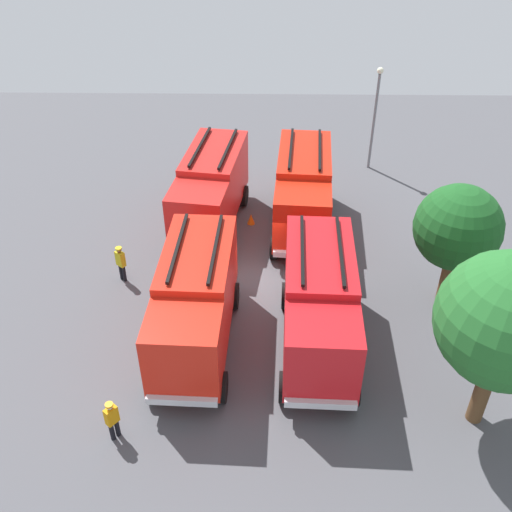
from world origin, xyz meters
TOP-DOWN VIEW (x-y plane):
  - ground_plane at (0.00, 0.00)m, footprint 45.53×45.53m
  - fire_truck_0 at (-4.47, -2.26)m, footprint 7.47×3.57m
  - fire_truck_1 at (3.83, -2.17)m, footprint 7.29×2.99m
  - fire_truck_2 at (-4.38, 2.19)m, footprint 7.36×3.18m
  - fire_truck_3 at (3.89, 2.37)m, footprint 7.29×2.98m
  - firefighter_0 at (-8.75, -3.30)m, footprint 0.44×0.28m
  - firefighter_1 at (-0.05, -5.86)m, footprint 0.45×0.48m
  - firefighter_2 at (8.19, -4.45)m, footprint 0.48×0.45m
  - tree_0 at (1.01, 7.87)m, footprint 3.44×3.44m
  - tree_1 at (7.23, 7.48)m, footprint 4.23×4.23m
  - traffic_cone_0 at (-4.70, -0.33)m, footprint 0.39×0.39m
  - lamppost at (-10.95, 6.47)m, footprint 0.36×0.36m

SIDE VIEW (x-z plane):
  - ground_plane at x=0.00m, z-range 0.00..0.00m
  - traffic_cone_0 at x=-4.70m, z-range 0.00..0.55m
  - firefighter_2 at x=8.19m, z-range 0.09..1.71m
  - firefighter_0 at x=-8.75m, z-range 0.10..1.76m
  - firefighter_1 at x=-0.05m, z-range 0.11..1.84m
  - fire_truck_0 at x=-4.47m, z-range 0.21..4.09m
  - fire_truck_1 at x=3.83m, z-range 0.21..4.09m
  - fire_truck_2 at x=-4.38m, z-range 0.21..4.09m
  - fire_truck_3 at x=3.89m, z-range 0.21..4.09m
  - lamppost at x=-10.95m, z-range 0.55..6.48m
  - tree_0 at x=1.01m, z-range 0.92..6.25m
  - tree_1 at x=7.23m, z-range 1.13..7.68m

